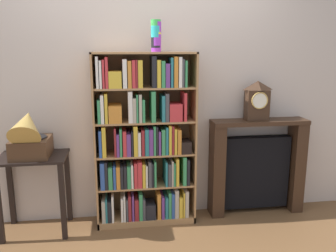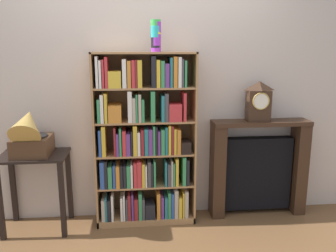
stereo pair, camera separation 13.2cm
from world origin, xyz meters
name	(u,v)px [view 1 (the left image)]	position (x,y,z in m)	size (l,w,h in m)	color
ground_plane	(147,225)	(0.00, 0.00, -0.01)	(7.42, 6.40, 0.02)	brown
wall_back	(149,86)	(0.06, 0.28, 1.30)	(4.42, 0.08, 2.60)	beige
bookshelf	(144,146)	(-0.01, 0.09, 0.76)	(0.94, 0.30, 1.63)	#A87A4C
cup_stack	(156,36)	(0.11, 0.08, 1.77)	(0.09, 0.09, 0.28)	purple
side_table_left	(34,176)	(-1.01, 0.03, 0.53)	(0.59, 0.43, 0.72)	black
gramophone	(29,136)	(-1.01, -0.02, 0.92)	(0.32, 0.47, 0.50)	#472D1C
fireplace_mantel	(256,167)	(1.13, 0.14, 0.48)	(0.96, 0.23, 0.97)	#382316
mantel_clock	(257,101)	(1.09, 0.12, 1.16)	(0.22, 0.13, 0.38)	#382316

